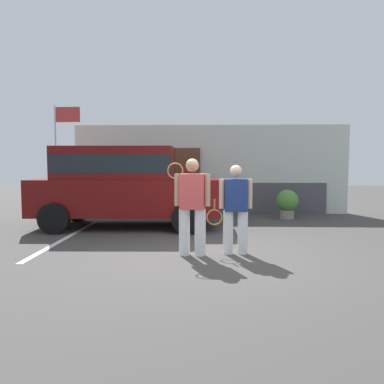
{
  "coord_description": "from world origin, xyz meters",
  "views": [
    {
      "loc": [
        -0.12,
        -6.92,
        1.71
      ],
      "look_at": [
        -0.42,
        1.2,
        1.05
      ],
      "focal_mm": 36.59,
      "sensor_mm": 36.0,
      "label": 1
    }
  ],
  "objects_px": {
    "parked_suv": "(123,183)",
    "flag_pole": "(61,141)",
    "potted_plant_by_porch": "(287,203)",
    "tennis_player_man": "(192,205)",
    "tennis_player_woman": "(235,208)"
  },
  "relations": [
    {
      "from": "parked_suv",
      "to": "flag_pole",
      "type": "distance_m",
      "value": 3.13
    },
    {
      "from": "tennis_player_man",
      "to": "potted_plant_by_porch",
      "type": "xyz_separation_m",
      "value": [
        2.63,
        4.56,
        -0.44
      ]
    },
    {
      "from": "parked_suv",
      "to": "flag_pole",
      "type": "height_order",
      "value": "flag_pole"
    },
    {
      "from": "parked_suv",
      "to": "potted_plant_by_porch",
      "type": "bearing_deg",
      "value": 17.95
    },
    {
      "from": "potted_plant_by_porch",
      "to": "tennis_player_man",
      "type": "bearing_deg",
      "value": -119.95
    },
    {
      "from": "parked_suv",
      "to": "tennis_player_man",
      "type": "xyz_separation_m",
      "value": [
        1.88,
        -2.95,
        -0.24
      ]
    },
    {
      "from": "parked_suv",
      "to": "tennis_player_woman",
      "type": "relative_size",
      "value": 2.87
    },
    {
      "from": "tennis_player_man",
      "to": "potted_plant_by_porch",
      "type": "relative_size",
      "value": 2.04
    },
    {
      "from": "tennis_player_woman",
      "to": "flag_pole",
      "type": "bearing_deg",
      "value": -46.3
    },
    {
      "from": "tennis_player_woman",
      "to": "potted_plant_by_porch",
      "type": "bearing_deg",
      "value": -115.52
    },
    {
      "from": "potted_plant_by_porch",
      "to": "flag_pole",
      "type": "xyz_separation_m",
      "value": [
        -6.76,
        0.23,
        1.83
      ]
    },
    {
      "from": "tennis_player_woman",
      "to": "tennis_player_man",
      "type": "bearing_deg",
      "value": 7.21
    },
    {
      "from": "flag_pole",
      "to": "tennis_player_woman",
      "type": "bearing_deg",
      "value": -43.45
    },
    {
      "from": "parked_suv",
      "to": "potted_plant_by_porch",
      "type": "xyz_separation_m",
      "value": [
        4.51,
        1.61,
        -0.67
      ]
    },
    {
      "from": "tennis_player_man",
      "to": "potted_plant_by_porch",
      "type": "distance_m",
      "value": 5.28
    }
  ]
}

